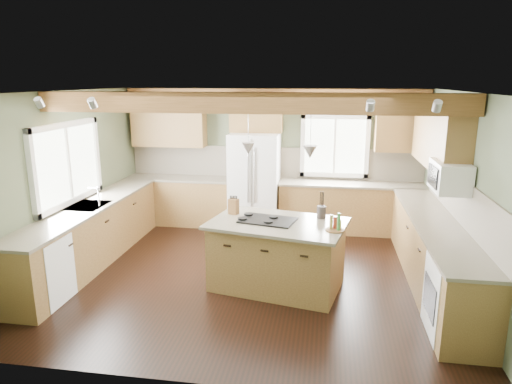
# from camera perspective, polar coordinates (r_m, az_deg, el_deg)

# --- Properties ---
(floor) EXTENTS (5.60, 5.60, 0.00)m
(floor) POSITION_cam_1_polar(r_m,az_deg,el_deg) (6.74, -0.51, -10.23)
(floor) COLOR black
(floor) RESTS_ON ground
(ceiling) EXTENTS (5.60, 5.60, 0.00)m
(ceiling) POSITION_cam_1_polar(r_m,az_deg,el_deg) (6.15, -0.56, 12.44)
(ceiling) COLOR silver
(ceiling) RESTS_ON wall_back
(wall_back) EXTENTS (5.60, 0.00, 5.60)m
(wall_back) POSITION_cam_1_polar(r_m,az_deg,el_deg) (8.75, 2.16, 4.32)
(wall_back) COLOR #48523A
(wall_back) RESTS_ON ground
(wall_left) EXTENTS (0.00, 5.00, 5.00)m
(wall_left) POSITION_cam_1_polar(r_m,az_deg,el_deg) (7.31, -22.73, 1.32)
(wall_left) COLOR #48523A
(wall_left) RESTS_ON ground
(wall_right) EXTENTS (0.00, 5.00, 5.00)m
(wall_right) POSITION_cam_1_polar(r_m,az_deg,el_deg) (6.49, 24.65, -0.36)
(wall_right) COLOR #48523A
(wall_right) RESTS_ON ground
(ceiling_beam) EXTENTS (5.55, 0.26, 0.26)m
(ceiling_beam) POSITION_cam_1_polar(r_m,az_deg,el_deg) (5.84, -1.09, 11.08)
(ceiling_beam) COLOR #533617
(ceiling_beam) RESTS_ON ceiling
(soffit_trim) EXTENTS (5.55, 0.20, 0.10)m
(soffit_trim) POSITION_cam_1_polar(r_m,az_deg,el_deg) (8.53, 2.16, 12.45)
(soffit_trim) COLOR #533617
(soffit_trim) RESTS_ON ceiling
(backsplash_back) EXTENTS (5.58, 0.03, 0.58)m
(backsplash_back) POSITION_cam_1_polar(r_m,az_deg,el_deg) (8.75, 2.15, 3.73)
(backsplash_back) COLOR brown
(backsplash_back) RESTS_ON wall_back
(backsplash_right) EXTENTS (0.03, 3.70, 0.58)m
(backsplash_right) POSITION_cam_1_polar(r_m,az_deg,el_deg) (6.56, 24.33, -1.02)
(backsplash_right) COLOR brown
(backsplash_right) RESTS_ON wall_right
(base_cab_back_left) EXTENTS (2.02, 0.60, 0.88)m
(base_cab_back_left) POSITION_cam_1_polar(r_m,az_deg,el_deg) (9.03, -9.47, -1.14)
(base_cab_back_left) COLOR brown
(base_cab_back_left) RESTS_ON floor
(counter_back_left) EXTENTS (2.06, 0.64, 0.04)m
(counter_back_left) POSITION_cam_1_polar(r_m,az_deg,el_deg) (8.93, -9.58, 1.72)
(counter_back_left) COLOR brown
(counter_back_left) RESTS_ON base_cab_back_left
(base_cab_back_right) EXTENTS (2.62, 0.60, 0.88)m
(base_cab_back_right) POSITION_cam_1_polar(r_m,az_deg,el_deg) (8.60, 11.78, -2.01)
(base_cab_back_right) COLOR brown
(base_cab_back_right) RESTS_ON floor
(counter_back_right) EXTENTS (2.66, 0.64, 0.04)m
(counter_back_right) POSITION_cam_1_polar(r_m,az_deg,el_deg) (8.49, 11.93, 0.97)
(counter_back_right) COLOR brown
(counter_back_right) RESTS_ON base_cab_back_right
(base_cab_left) EXTENTS (0.60, 3.70, 0.88)m
(base_cab_left) POSITION_cam_1_polar(r_m,az_deg,el_deg) (7.43, -19.92, -5.14)
(base_cab_left) COLOR brown
(base_cab_left) RESTS_ON floor
(counter_left) EXTENTS (0.64, 3.74, 0.04)m
(counter_left) POSITION_cam_1_polar(r_m,az_deg,el_deg) (7.30, -20.22, -1.72)
(counter_left) COLOR brown
(counter_left) RESTS_ON base_cab_left
(base_cab_right) EXTENTS (0.60, 3.70, 0.88)m
(base_cab_right) POSITION_cam_1_polar(r_m,az_deg,el_deg) (6.71, 21.31, -7.30)
(base_cab_right) COLOR brown
(base_cab_right) RESTS_ON floor
(counter_right) EXTENTS (0.64, 3.74, 0.04)m
(counter_right) POSITION_cam_1_polar(r_m,az_deg,el_deg) (6.57, 21.66, -3.55)
(counter_right) COLOR brown
(counter_right) RESTS_ON base_cab_right
(upper_cab_back_left) EXTENTS (1.40, 0.35, 0.90)m
(upper_cab_back_left) POSITION_cam_1_polar(r_m,az_deg,el_deg) (8.95, -10.83, 8.50)
(upper_cab_back_left) COLOR brown
(upper_cab_back_left) RESTS_ON wall_back
(upper_cab_over_fridge) EXTENTS (0.96, 0.35, 0.70)m
(upper_cab_over_fridge) POSITION_cam_1_polar(r_m,az_deg,el_deg) (8.52, 0.04, 9.83)
(upper_cab_over_fridge) COLOR brown
(upper_cab_over_fridge) RESTS_ON wall_back
(upper_cab_right) EXTENTS (0.35, 2.20, 0.90)m
(upper_cab_right) POSITION_cam_1_polar(r_m,az_deg,el_deg) (7.20, 21.96, 6.47)
(upper_cab_right) COLOR brown
(upper_cab_right) RESTS_ON wall_right
(upper_cab_back_corner) EXTENTS (0.90, 0.35, 0.90)m
(upper_cab_back_corner) POSITION_cam_1_polar(r_m,az_deg,el_deg) (8.53, 17.74, 7.84)
(upper_cab_back_corner) COLOR brown
(upper_cab_back_corner) RESTS_ON wall_back
(window_left) EXTENTS (0.04, 1.60, 1.05)m
(window_left) POSITION_cam_1_polar(r_m,az_deg,el_deg) (7.30, -22.57, 3.32)
(window_left) COLOR white
(window_left) RESTS_ON wall_left
(window_back) EXTENTS (1.10, 0.04, 1.00)m
(window_back) POSITION_cam_1_polar(r_m,az_deg,el_deg) (8.63, 9.80, 5.68)
(window_back) COLOR white
(window_back) RESTS_ON wall_back
(sink) EXTENTS (0.50, 0.65, 0.03)m
(sink) POSITION_cam_1_polar(r_m,az_deg,el_deg) (7.29, -20.22, -1.68)
(sink) COLOR #262628
(sink) RESTS_ON counter_left
(faucet) EXTENTS (0.02, 0.02, 0.28)m
(faucet) POSITION_cam_1_polar(r_m,az_deg,el_deg) (7.17, -19.06, -0.64)
(faucet) COLOR #B2B2B7
(faucet) RESTS_ON sink
(dishwasher) EXTENTS (0.60, 0.60, 0.84)m
(dishwasher) POSITION_cam_1_polar(r_m,az_deg,el_deg) (6.40, -25.42, -8.86)
(dishwasher) COLOR white
(dishwasher) RESTS_ON floor
(oven) EXTENTS (0.60, 0.72, 0.84)m
(oven) POSITION_cam_1_polar(r_m,az_deg,el_deg) (5.55, 24.00, -12.19)
(oven) COLOR white
(oven) RESTS_ON floor
(microwave) EXTENTS (0.40, 0.70, 0.38)m
(microwave) POSITION_cam_1_polar(r_m,az_deg,el_deg) (6.33, 23.08, 1.79)
(microwave) COLOR white
(microwave) RESTS_ON wall_right
(pendant_left) EXTENTS (0.18, 0.18, 0.16)m
(pendant_left) POSITION_cam_1_polar(r_m,az_deg,el_deg) (5.98, -0.97, 5.46)
(pendant_left) COLOR #B2B2B7
(pendant_left) RESTS_ON ceiling
(pendant_right) EXTENTS (0.18, 0.18, 0.16)m
(pendant_right) POSITION_cam_1_polar(r_m,az_deg,el_deg) (5.73, 6.76, 4.99)
(pendant_right) COLOR #B2B2B7
(pendant_right) RESTS_ON ceiling
(refrigerator) EXTENTS (0.90, 0.74, 1.80)m
(refrigerator) POSITION_cam_1_polar(r_m,az_deg,el_deg) (8.50, -0.17, 1.30)
(refrigerator) COLOR silver
(refrigerator) RESTS_ON floor
(island) EXTENTS (1.82, 1.33, 0.88)m
(island) POSITION_cam_1_polar(r_m,az_deg,el_deg) (6.22, 2.66, -7.98)
(island) COLOR brown
(island) RESTS_ON floor
(island_top) EXTENTS (1.95, 1.46, 0.04)m
(island_top) POSITION_cam_1_polar(r_m,az_deg,el_deg) (6.07, 2.71, -3.94)
(island_top) COLOR brown
(island_top) RESTS_ON island
(cooktop) EXTENTS (0.80, 0.61, 0.02)m
(cooktop) POSITION_cam_1_polar(r_m,az_deg,el_deg) (6.10, 1.48, -3.54)
(cooktop) COLOR black
(cooktop) RESTS_ON island_top
(knife_block) EXTENTS (0.16, 0.14, 0.22)m
(knife_block) POSITION_cam_1_polar(r_m,az_deg,el_deg) (6.39, -2.82, -1.82)
(knife_block) COLOR brown
(knife_block) RESTS_ON island_top
(utensil_crock) EXTENTS (0.16, 0.16, 0.17)m
(utensil_crock) POSITION_cam_1_polar(r_m,az_deg,el_deg) (6.27, 8.17, -2.50)
(utensil_crock) COLOR #362E2B
(utensil_crock) RESTS_ON island_top
(bottle_tray) EXTENTS (0.27, 0.27, 0.22)m
(bottle_tray) POSITION_cam_1_polar(r_m,az_deg,el_deg) (5.77, 9.88, -3.74)
(bottle_tray) COLOR brown
(bottle_tray) RESTS_ON island_top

